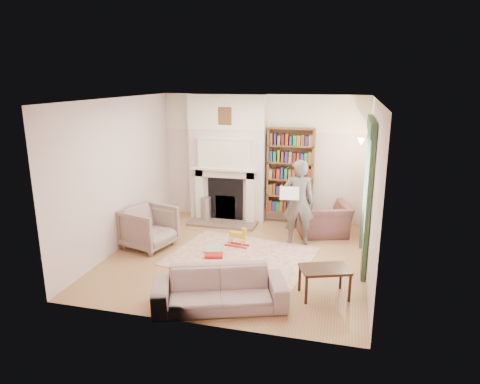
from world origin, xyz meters
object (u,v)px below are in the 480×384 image
(sofa, at_px, (220,289))
(paraffin_heater, at_px, (206,209))
(armchair_left, at_px, (149,227))
(armchair_reading, at_px, (323,219))
(man_reading, at_px, (298,202))
(rocking_horse, at_px, (237,237))
(bookcase, at_px, (290,171))
(coffee_table, at_px, (324,282))

(sofa, height_order, paraffin_heater, paraffin_heater)
(armchair_left, bearing_deg, armchair_reading, -49.06)
(man_reading, height_order, paraffin_heater, man_reading)
(armchair_left, relative_size, sofa, 0.46)
(rocking_horse, bearing_deg, armchair_left, -157.35)
(man_reading, relative_size, rocking_horse, 3.73)
(man_reading, xyz_separation_m, paraffin_heater, (-2.16, 0.85, -0.56))
(armchair_left, bearing_deg, man_reading, -56.14)
(paraffin_heater, bearing_deg, bookcase, 10.82)
(armchair_left, relative_size, paraffin_heater, 1.56)
(paraffin_heater, bearing_deg, sofa, -68.36)
(armchair_left, distance_m, rocking_horse, 1.68)
(armchair_left, relative_size, rocking_horse, 1.92)
(armchair_left, height_order, rocking_horse, armchair_left)
(armchair_left, height_order, sofa, armchair_left)
(armchair_left, height_order, coffee_table, armchair_left)
(coffee_table, bearing_deg, bookcase, 86.49)
(armchair_left, bearing_deg, rocking_horse, -59.61)
(paraffin_heater, relative_size, rocking_horse, 1.23)
(armchair_reading, xyz_separation_m, sofa, (-1.22, -3.27, -0.06))
(bookcase, height_order, armchair_reading, bookcase)
(coffee_table, distance_m, rocking_horse, 2.32)
(coffee_table, height_order, paraffin_heater, paraffin_heater)
(armchair_reading, bearing_deg, sofa, 52.61)
(armchair_left, bearing_deg, bookcase, -33.06)
(bookcase, xyz_separation_m, man_reading, (0.33, -1.20, -0.34))
(bookcase, bearing_deg, sofa, -96.44)
(man_reading, height_order, coffee_table, man_reading)
(bookcase, distance_m, armchair_reading, 1.30)
(bookcase, height_order, paraffin_heater, bookcase)
(sofa, distance_m, coffee_table, 1.56)
(man_reading, bearing_deg, armchair_reading, -136.39)
(armchair_reading, height_order, coffee_table, armchair_reading)
(bookcase, distance_m, coffee_table, 3.47)
(rocking_horse, bearing_deg, coffee_table, -33.38)
(coffee_table, bearing_deg, paraffin_heater, 114.12)
(armchair_reading, xyz_separation_m, rocking_horse, (-1.55, -1.06, -0.13))
(paraffin_heater, height_order, rocking_horse, paraffin_heater)
(armchair_reading, relative_size, paraffin_heater, 1.85)
(armchair_reading, distance_m, paraffin_heater, 2.62)
(armchair_left, relative_size, man_reading, 0.51)
(armchair_reading, height_order, sofa, armchair_reading)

